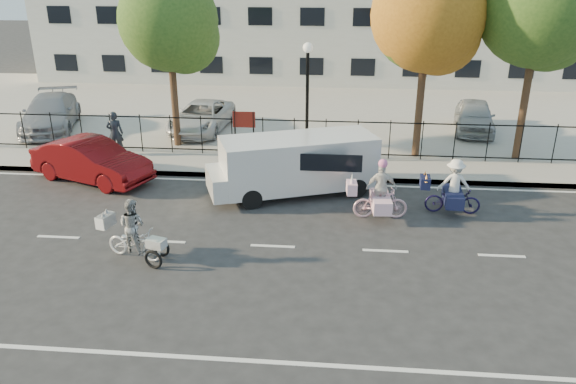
# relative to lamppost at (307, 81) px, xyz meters

# --- Properties ---
(ground) EXTENTS (120.00, 120.00, 0.00)m
(ground) POSITION_rel_lamppost_xyz_m (-0.50, -6.80, -3.11)
(ground) COLOR #333334
(road_markings) EXTENTS (60.00, 9.52, 0.01)m
(road_markings) POSITION_rel_lamppost_xyz_m (-0.50, -6.80, -3.11)
(road_markings) COLOR silver
(road_markings) RESTS_ON ground
(curb) EXTENTS (60.00, 0.10, 0.15)m
(curb) POSITION_rel_lamppost_xyz_m (-0.50, -1.75, -3.04)
(curb) COLOR #A8A399
(curb) RESTS_ON ground
(sidewalk) EXTENTS (60.00, 2.20, 0.15)m
(sidewalk) POSITION_rel_lamppost_xyz_m (-0.50, -0.70, -3.04)
(sidewalk) COLOR #A8A399
(sidewalk) RESTS_ON ground
(parking_lot) EXTENTS (60.00, 15.60, 0.15)m
(parking_lot) POSITION_rel_lamppost_xyz_m (-0.50, 8.20, -3.04)
(parking_lot) COLOR #A8A399
(parking_lot) RESTS_ON ground
(iron_fence) EXTENTS (58.00, 0.06, 1.50)m
(iron_fence) POSITION_rel_lamppost_xyz_m (-0.50, 0.40, -2.21)
(iron_fence) COLOR black
(iron_fence) RESTS_ON sidewalk
(building) EXTENTS (34.00, 10.00, 6.00)m
(building) POSITION_rel_lamppost_xyz_m (-0.50, 18.20, -0.11)
(building) COLOR silver
(building) RESTS_ON ground
(lamppost) EXTENTS (0.36, 0.36, 4.33)m
(lamppost) POSITION_rel_lamppost_xyz_m (0.00, 0.00, 0.00)
(lamppost) COLOR black
(lamppost) RESTS_ON sidewalk
(street_sign) EXTENTS (0.85, 0.06, 1.80)m
(street_sign) POSITION_rel_lamppost_xyz_m (-2.35, 0.00, -1.70)
(street_sign) COLOR black
(street_sign) RESTS_ON sidewalk
(zebra_trike) EXTENTS (1.90, 1.13, 1.63)m
(zebra_trike) POSITION_rel_lamppost_xyz_m (-3.96, -7.73, -2.48)
(zebra_trike) COLOR white
(zebra_trike) RESTS_ON ground
(unicorn_bike) EXTENTS (1.84, 1.29, 1.85)m
(unicorn_bike) POSITION_rel_lamppost_xyz_m (2.44, -4.71, -2.43)
(unicorn_bike) COLOR #EDB4C5
(unicorn_bike) RESTS_ON ground
(bull_bike) EXTENTS (1.85, 1.27, 1.71)m
(bull_bike) POSITION_rel_lamppost_xyz_m (4.64, -4.13, -2.43)
(bull_bike) COLOR #150F35
(bull_bike) RESTS_ON ground
(white_van) EXTENTS (5.84, 3.43, 1.92)m
(white_van) POSITION_rel_lamppost_xyz_m (-0.19, -3.00, -2.05)
(white_van) COLOR white
(white_van) RESTS_ON ground
(red_sedan) EXTENTS (4.66, 3.07, 1.45)m
(red_sedan) POSITION_rel_lamppost_xyz_m (-7.30, -2.46, -2.39)
(red_sedan) COLOR #600B0D
(red_sedan) RESTS_ON ground
(pedestrian) EXTENTS (0.69, 0.53, 1.69)m
(pedestrian) POSITION_rel_lamppost_xyz_m (-7.38, 0.00, -2.12)
(pedestrian) COLOR black
(pedestrian) RESTS_ON sidewalk
(lot_car_a) EXTENTS (3.41, 5.44, 1.47)m
(lot_car_a) POSITION_rel_lamppost_xyz_m (-11.58, 3.18, -2.23)
(lot_car_a) COLOR #95969C
(lot_car_a) RESTS_ON parking_lot
(lot_car_b) EXTENTS (2.42, 4.69, 1.26)m
(lot_car_b) POSITION_rel_lamppost_xyz_m (-4.83, 3.52, -2.33)
(lot_car_b) COLOR silver
(lot_car_b) RESTS_ON parking_lot
(lot_car_d) EXTENTS (2.18, 4.18, 1.36)m
(lot_car_d) POSITION_rel_lamppost_xyz_m (7.09, 4.52, -2.28)
(lot_car_d) COLOR #9CA0A3
(lot_car_d) RESTS_ON parking_lot
(tree_west) EXTENTS (3.77, 3.77, 6.91)m
(tree_west) POSITION_rel_lamppost_xyz_m (-5.22, 1.46, 1.72)
(tree_west) COLOR #442D1D
(tree_west) RESTS_ON ground
(tree_mid) EXTENTS (4.02, 4.02, 7.36)m
(tree_mid) POSITION_rel_lamppost_xyz_m (4.30, 0.92, 2.04)
(tree_mid) COLOR #442D1D
(tree_mid) RESTS_ON ground
(tree_east) EXTENTS (4.27, 4.27, 7.82)m
(tree_east) POSITION_rel_lamppost_xyz_m (8.08, 0.95, 2.36)
(tree_east) COLOR #442D1D
(tree_east) RESTS_ON ground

